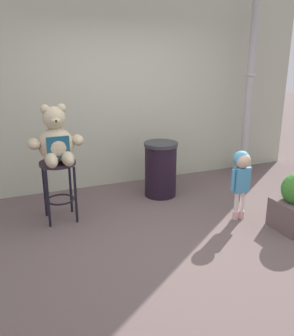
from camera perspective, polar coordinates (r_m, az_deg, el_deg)
The scene contains 7 objects.
ground_plane at distance 4.26m, azimuth 4.03°, elevation -10.95°, with size 24.00×24.00×0.00m, color #5E4E4B.
building_wall at distance 5.74m, azimuth -5.38°, elevation 17.28°, with size 6.41×0.30×3.99m, color #ACAF98.
bar_stool_with_teddy at distance 4.63m, azimuth -13.51°, elevation -1.46°, with size 0.44×0.44×0.76m.
teddy_bear at distance 4.47m, azimuth -13.87°, elevation 4.01°, with size 0.65×0.58×0.69m.
child_walking at distance 4.64m, azimuth 14.40°, elevation -0.36°, with size 0.28×0.22×0.88m.
trash_bin at distance 5.33m, azimuth 2.11°, elevation -0.16°, with size 0.48×0.48×0.80m.
lamppost at distance 6.34m, azimuth 15.29°, elevation 9.03°, with size 0.28×0.28×2.87m.
Camera 1 is at (-1.67, -3.34, 2.05)m, focal length 39.40 mm.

